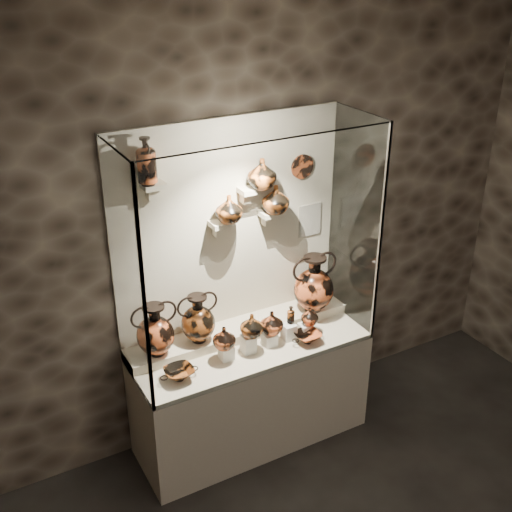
{
  "coord_description": "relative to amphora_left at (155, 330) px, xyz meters",
  "views": [
    {
      "loc": [
        -1.8,
        -1.15,
        3.41
      ],
      "look_at": [
        0.08,
        2.25,
        1.49
      ],
      "focal_mm": 45.0,
      "sensor_mm": 36.0,
      "label": 1
    }
  ],
  "objects": [
    {
      "name": "wall_back",
      "position": [
        0.65,
        0.18,
        0.51
      ],
      "size": [
        5.0,
        0.02,
        3.2
      ],
      "primitive_type": "cube",
      "color": "black",
      "rests_on": "ground"
    },
    {
      "name": "plinth",
      "position": [
        0.65,
        -0.14,
        -0.69
      ],
      "size": [
        1.7,
        0.6,
        0.8
      ],
      "primitive_type": "cube",
      "color": "beige",
      "rests_on": "floor"
    },
    {
      "name": "front_tier",
      "position": [
        0.65,
        -0.14,
        -0.27
      ],
      "size": [
        1.68,
        0.58,
        0.03
      ],
      "primitive_type": "cube",
      "color": "beige",
      "rests_on": "plinth"
    },
    {
      "name": "rear_tier",
      "position": [
        0.65,
        0.04,
        -0.24
      ],
      "size": [
        1.7,
        0.25,
        0.1
      ],
      "primitive_type": "cube",
      "color": "beige",
      "rests_on": "plinth"
    },
    {
      "name": "back_panel",
      "position": [
        0.65,
        0.18,
        0.51
      ],
      "size": [
        1.7,
        0.03,
        1.6
      ],
      "primitive_type": "cube",
      "color": "beige",
      "rests_on": "plinth"
    },
    {
      "name": "glass_front",
      "position": [
        0.65,
        -0.44,
        0.51
      ],
      "size": [
        1.7,
        0.01,
        1.6
      ],
      "primitive_type": "cube",
      "color": "white",
      "rests_on": "plinth"
    },
    {
      "name": "glass_left",
      "position": [
        -0.2,
        -0.14,
        0.51
      ],
      "size": [
        0.01,
        0.6,
        1.6
      ],
      "primitive_type": "cube",
      "color": "white",
      "rests_on": "plinth"
    },
    {
      "name": "glass_right",
      "position": [
        1.49,
        -0.14,
        0.51
      ],
      "size": [
        0.01,
        0.6,
        1.6
      ],
      "primitive_type": "cube",
      "color": "white",
      "rests_on": "plinth"
    },
    {
      "name": "glass_top",
      "position": [
        0.65,
        -0.14,
        1.31
      ],
      "size": [
        1.7,
        0.6,
        0.01
      ],
      "primitive_type": "cube",
      "color": "white",
      "rests_on": "back_panel"
    },
    {
      "name": "frame_post_left",
      "position": [
        -0.19,
        -0.43,
        0.51
      ],
      "size": [
        0.02,
        0.02,
        1.6
      ],
      "primitive_type": "cube",
      "color": "gray",
      "rests_on": "plinth"
    },
    {
      "name": "frame_post_right",
      "position": [
        1.49,
        -0.43,
        0.51
      ],
      "size": [
        0.02,
        0.02,
        1.6
      ],
      "primitive_type": "cube",
      "color": "gray",
      "rests_on": "plinth"
    },
    {
      "name": "pedestal_a",
      "position": [
        0.43,
        -0.19,
        -0.21
      ],
      "size": [
        0.09,
        0.09,
        0.1
      ],
      "primitive_type": "cube",
      "color": "silver",
      "rests_on": "front_tier"
    },
    {
      "name": "pedestal_b",
      "position": [
        0.6,
        -0.19,
        -0.19
      ],
      "size": [
        0.09,
        0.09,
        0.13
      ],
      "primitive_type": "cube",
      "color": "silver",
      "rests_on": "front_tier"
    },
    {
      "name": "pedestal_c",
      "position": [
        0.77,
        -0.19,
        -0.21
      ],
      "size": [
        0.09,
        0.09,
        0.09
      ],
      "primitive_type": "cube",
      "color": "silver",
      "rests_on": "front_tier"
    },
    {
      "name": "pedestal_d",
      "position": [
        0.93,
        -0.19,
        -0.2
      ],
      "size": [
        0.09,
        0.09,
        0.12
      ],
      "primitive_type": "cube",
      "color": "silver",
      "rests_on": "front_tier"
    },
    {
      "name": "pedestal_e",
      "position": [
        1.07,
        -0.19,
        -0.22
      ],
      "size": [
        0.09,
        0.09,
        0.08
      ],
      "primitive_type": "cube",
      "color": "silver",
      "rests_on": "front_tier"
    },
    {
      "name": "bracket_ul",
      "position": [
        0.1,
        0.1,
        0.96
      ],
      "size": [
        0.14,
        0.12,
        0.04
      ],
      "primitive_type": "cube",
      "color": "beige",
      "rests_on": "back_panel"
    },
    {
      "name": "bracket_ca",
      "position": [
        0.55,
        0.1,
        0.61
      ],
      "size": [
        0.14,
        0.12,
        0.04
      ],
      "primitive_type": "cube",
      "color": "beige",
      "rests_on": "back_panel"
    },
    {
      "name": "bracket_cb",
      "position": [
        0.75,
        0.1,
        0.81
      ],
      "size": [
        0.1,
        0.12,
        0.04
      ],
      "primitive_type": "cube",
      "color": "beige",
      "rests_on": "back_panel"
    },
    {
      "name": "bracket_cc",
      "position": [
        0.93,
        0.1,
        0.61
      ],
      "size": [
        0.14,
        0.12,
        0.04
      ],
      "primitive_type": "cube",
      "color": "beige",
      "rests_on": "back_panel"
    },
    {
      "name": "amphora_left",
      "position": [
        0.0,
        0.0,
        0.0
      ],
      "size": [
        0.36,
        0.36,
        0.37
      ],
      "primitive_type": null,
      "rotation": [
        0.0,
        0.0,
        0.24
      ],
      "color": "#D15628",
      "rests_on": "rear_tier"
    },
    {
      "name": "amphora_mid",
      "position": [
        0.31,
        0.01,
        -0.01
      ],
      "size": [
        0.34,
        0.34,
        0.36
      ],
      "primitive_type": null,
      "rotation": [
        0.0,
        0.0,
        0.23
      ],
      "color": "#93471A",
      "rests_on": "rear_tier"
    },
    {
      "name": "amphora_right",
      "position": [
        1.24,
        -0.03,
        0.04
      ],
      "size": [
        0.41,
        0.41,
        0.45
      ],
      "primitive_type": null,
      "rotation": [
        0.0,
        0.0,
        -0.15
      ],
      "color": "#D15628",
      "rests_on": "rear_tier"
    },
    {
      "name": "jug_a",
      "position": [
        0.4,
        -0.2,
        -0.07
      ],
      "size": [
        0.19,
        0.19,
        0.16
      ],
      "primitive_type": "imported",
      "rotation": [
        0.0,
        0.0,
        -0.21
      ],
      "color": "#D15628",
      "rests_on": "pedestal_a"
    },
    {
      "name": "jug_b",
      "position": [
        0.62,
        -0.2,
        -0.04
      ],
      "size": [
        0.21,
        0.21,
        0.17
      ],
      "primitive_type": "imported",
      "rotation": [
        0.0,
        0.0,
        -0.32
      ],
      "color": "#93471A",
      "rests_on": "pedestal_b"
    },
    {
      "name": "jug_c",
      "position": [
        0.79,
        -0.18,
        -0.08
      ],
      "size": [
        0.21,
        0.21,
        0.17
      ],
      "primitive_type": "imported",
      "rotation": [
        0.0,
        0.0,
        0.35
      ],
      "color": "#D15628",
      "rests_on": "pedestal_c"
    },
    {
      "name": "jug_e",
      "position": [
        1.09,
        -0.2,
        -0.11
      ],
      "size": [
        0.15,
        0.15,
        0.13
      ],
      "primitive_type": "imported",
      "rotation": [
        0.0,
        0.0,
        -0.17
      ],
      "color": "#D15628",
      "rests_on": "pedestal_e"
    },
    {
      "name": "lekythos_small",
      "position": [
        0.95,
        -0.17,
        -0.06
      ],
      "size": [
        0.08,
        0.08,
        0.15
      ],
      "primitive_type": null,
      "rotation": [
        0.0,
        0.0,
        0.25
      ],
      "color": "#93471A",
      "rests_on": "pedestal_d"
    },
    {
      "name": "kylix_left",
      "position": [
        0.05,
        -0.25,
        -0.21
      ],
      "size": [
        0.25,
        0.21,
        0.1
      ],
      "primitive_type": null,
      "rotation": [
        0.0,
        0.0,
        0.01
      ],
      "color": "#93471A",
      "rests_on": "front_tier"
    },
    {
      "name": "kylix_right",
      "position": [
        1.02,
        -0.29,
        -0.21
      ],
      "size": [
        0.3,
        0.28,
        0.09
      ],
      "primitive_type": null,
      "rotation": [
        0.0,
        0.0,
        0.39
      ],
      "color": "#D15628",
      "rests_on": "front_tier"
    },
    {
      "name": "lekythos_tall",
      "position": [
        0.06,
        0.08,
        1.15
      ],
      "size": [
        0.17,
        0.17,
        0.33
      ],
      "primitive_type": null,
      "rotation": [
        0.0,
        0.0,
        0.38
      ],
      "color": "#D15628",
      "rests_on": "bracket_ul"
    },
    {
      "name": "ovoid_vase_a",
      "position": [
        0.59,
        0.06,
        0.73
      ],
      "size": [
        0.2,
        0.2,
        0.19
      ],
      "primitive_type": "imported",
      "rotation": [
        0.0,
        0.0,
        -0.13
      ],
      "color": "#93471A",
      "rests_on": "bracket_ca"
    },
    {
      "name": "ovoid_vase_b",
      "position": [
        0.84,
        0.05,
        0.93
      ],
      "size": [
        0.25,
        0.25,
        0.2
      ],
      "primitive_type": "imported",
      "rotation": [
        0.0,
        0.0,
        0.37
      ],
      "color": "#93471A",
      "rests_on": "bracket_cb"
    },
    {
      "name": "ovoid_vase_c",
      "position": [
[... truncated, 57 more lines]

